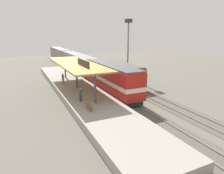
{
  "coord_description": "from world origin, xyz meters",
  "views": [
    {
      "loc": [
        -12.48,
        -29.41,
        8.96
      ],
      "look_at": [
        -1.38,
        -5.81,
        2.0
      ],
      "focal_mm": 32.19,
      "sensor_mm": 36.0,
      "label": 1
    }
  ],
  "objects": [
    {
      "name": "ground_plane",
      "position": [
        2.0,
        0.0,
        0.0
      ],
      "size": [
        120.0,
        120.0,
        0.0
      ],
      "primitive_type": "plane",
      "color": "#666056"
    },
    {
      "name": "freight_car",
      "position": [
        4.6,
        2.76,
        1.97
      ],
      "size": [
        2.8,
        12.0,
        3.54
      ],
      "color": "#28282D",
      "rests_on": "track_far"
    },
    {
      "name": "light_mast",
      "position": [
        7.8,
        6.15,
        8.4
      ],
      "size": [
        1.1,
        1.1,
        11.7
      ],
      "color": "slate",
      "rests_on": "ground"
    },
    {
      "name": "person_walking",
      "position": [
        -6.05,
        3.34,
        1.85
      ],
      "size": [
        0.34,
        0.34,
        1.71
      ],
      "color": "olive",
      "rests_on": "platform"
    },
    {
      "name": "track_far",
      "position": [
        4.6,
        0.0,
        0.03
      ],
      "size": [
        3.2,
        110.0,
        0.16
      ],
      "color": "#565249",
      "rests_on": "ground"
    },
    {
      "name": "track_near",
      "position": [
        0.0,
        0.0,
        0.03
      ],
      "size": [
        3.2,
        110.0,
        0.16
      ],
      "color": "#565249",
      "rests_on": "ground"
    },
    {
      "name": "passenger_carriage_front",
      "position": [
        0.0,
        15.39,
        2.31
      ],
      "size": [
        2.9,
        20.0,
        4.24
      ],
      "color": "#28282D",
      "rests_on": "track_near"
    },
    {
      "name": "person_waiting",
      "position": [
        -5.98,
        -6.57,
        1.85
      ],
      "size": [
        0.34,
        0.34,
        1.71
      ],
      "color": "navy",
      "rests_on": "platform"
    },
    {
      "name": "passenger_carriage_rear",
      "position": [
        0.0,
        36.19,
        2.31
      ],
      "size": [
        2.9,
        20.0,
        4.24
      ],
      "color": "#28282D",
      "rests_on": "track_near"
    },
    {
      "name": "station_canopy",
      "position": [
        -4.6,
        -0.09,
        4.53
      ],
      "size": [
        5.2,
        18.0,
        4.7
      ],
      "color": "#47474C",
      "rests_on": "platform"
    },
    {
      "name": "platform",
      "position": [
        -4.6,
        0.0,
        0.45
      ],
      "size": [
        6.0,
        44.0,
        0.9
      ],
      "primitive_type": "cube",
      "color": "#9E998E",
      "rests_on": "ground"
    },
    {
      "name": "locomotive",
      "position": [
        0.0,
        -2.61,
        2.41
      ],
      "size": [
        2.93,
        14.43,
        4.44
      ],
      "color": "#28282D",
      "rests_on": "track_near"
    },
    {
      "name": "platform_bench",
      "position": [
        -6.0,
        -9.68,
        1.34
      ],
      "size": [
        0.44,
        1.7,
        0.5
      ],
      "color": "#333338",
      "rests_on": "platform"
    }
  ]
}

